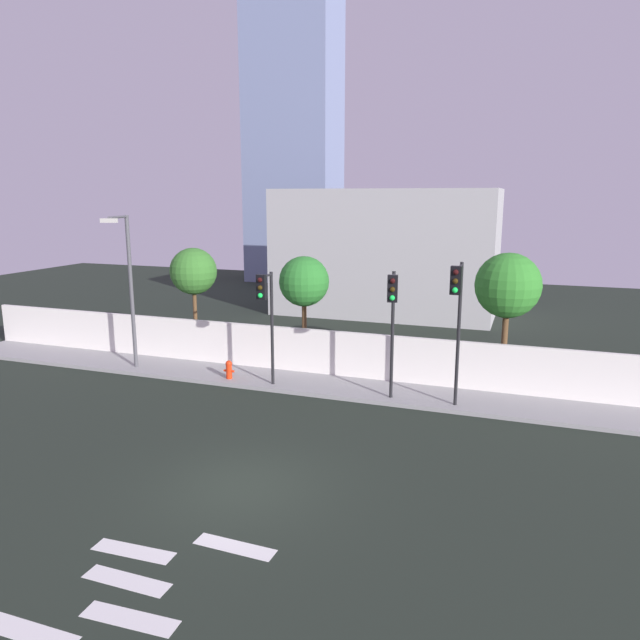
# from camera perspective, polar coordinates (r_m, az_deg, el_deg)

# --- Properties ---
(ground_plane) EXTENTS (80.00, 80.00, 0.00)m
(ground_plane) POSITION_cam_1_polar(r_m,az_deg,el_deg) (15.70, -7.46, -15.64)
(ground_plane) COLOR black
(sidewalk) EXTENTS (36.00, 2.40, 0.15)m
(sidewalk) POSITION_cam_1_polar(r_m,az_deg,el_deg) (22.69, 2.04, -6.51)
(sidewalk) COLOR gray
(sidewalk) RESTS_ON ground
(perimeter_wall) EXTENTS (36.00, 0.18, 1.80)m
(perimeter_wall) POSITION_cam_1_polar(r_m,az_deg,el_deg) (23.59, 3.02, -3.33)
(perimeter_wall) COLOR white
(perimeter_wall) RESTS_ON sidewalk
(crosswalk_marking) EXTENTS (3.89, 3.87, 0.01)m
(crosswalk_marking) POSITION_cam_1_polar(r_m,az_deg,el_deg) (12.83, -17.33, -22.99)
(crosswalk_marking) COLOR silver
(crosswalk_marking) RESTS_ON ground
(traffic_light_left) EXTENTS (0.43, 1.24, 4.54)m
(traffic_light_left) POSITION_cam_1_polar(r_m,az_deg,el_deg) (20.17, 6.98, 1.02)
(traffic_light_left) COLOR black
(traffic_light_left) RESTS_ON sidewalk
(traffic_light_center) EXTENTS (0.34, 1.09, 4.33)m
(traffic_light_center) POSITION_cam_1_polar(r_m,az_deg,el_deg) (21.77, -5.20, 1.45)
(traffic_light_center) COLOR black
(traffic_light_center) RESTS_ON sidewalk
(traffic_light_right) EXTENTS (0.34, 1.49, 4.94)m
(traffic_light_right) POSITION_cam_1_polar(r_m,az_deg,el_deg) (19.66, 13.06, 1.36)
(traffic_light_right) COLOR black
(traffic_light_right) RESTS_ON sidewalk
(street_lamp_curbside) EXTENTS (0.77, 1.80, 6.32)m
(street_lamp_curbside) POSITION_cam_1_polar(r_m,az_deg,el_deg) (25.34, -17.98, 3.74)
(street_lamp_curbside) COLOR #4C4C51
(street_lamp_curbside) RESTS_ON sidewalk
(fire_hydrant) EXTENTS (0.44, 0.26, 0.73)m
(fire_hydrant) POSITION_cam_1_polar(r_m,az_deg,el_deg) (23.70, -8.75, -4.67)
(fire_hydrant) COLOR red
(fire_hydrant) RESTS_ON sidewalk
(roadside_tree_leftmost) EXTENTS (2.08, 2.08, 4.98)m
(roadside_tree_leftmost) POSITION_cam_1_polar(r_m,az_deg,el_deg) (27.06, -12.08, 4.56)
(roadside_tree_leftmost) COLOR brown
(roadside_tree_leftmost) RESTS_ON ground
(roadside_tree_midleft) EXTENTS (2.10, 2.10, 4.79)m
(roadside_tree_midleft) POSITION_cam_1_polar(r_m,az_deg,el_deg) (24.73, -1.55, 3.68)
(roadside_tree_midleft) COLOR brown
(roadside_tree_midleft) RESTS_ON ground
(roadside_tree_midright) EXTENTS (2.43, 2.43, 5.19)m
(roadside_tree_midright) POSITION_cam_1_polar(r_m,az_deg,el_deg) (23.05, 17.62, 3.12)
(roadside_tree_midright) COLOR brown
(roadside_tree_midright) RESTS_ON ground
(low_building_distant) EXTENTS (13.29, 6.00, 7.63)m
(low_building_distant) POSITION_cam_1_polar(r_m,az_deg,el_deg) (36.98, 6.34, 6.50)
(low_building_distant) COLOR #A9A9A9
(low_building_distant) RESTS_ON ground
(tower_on_skyline) EXTENTS (7.36, 5.00, 27.52)m
(tower_on_skyline) POSITION_cam_1_polar(r_m,az_deg,el_deg) (52.05, -2.57, 19.06)
(tower_on_skyline) COLOR #707DA1
(tower_on_skyline) RESTS_ON ground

